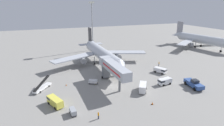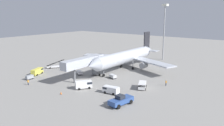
% 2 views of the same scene
% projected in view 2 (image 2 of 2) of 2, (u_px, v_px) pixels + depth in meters
% --- Properties ---
extents(ground_plane, '(300.00, 300.00, 0.00)m').
position_uv_depth(ground_plane, '(82.00, 80.00, 76.85)').
color(ground_plane, gray).
extents(airplane_at_gate, '(41.46, 42.89, 13.56)m').
position_uv_depth(airplane_at_gate, '(126.00, 57.00, 90.70)').
color(airplane_at_gate, '#B7BCC6').
rests_on(airplane_at_gate, ground).
extents(jet_bridge, '(3.85, 17.61, 7.47)m').
position_uv_depth(jet_bridge, '(85.00, 63.00, 76.74)').
color(jet_bridge, '#B2B7C1').
rests_on(jet_bridge, ground).
extents(pushback_tug, '(3.52, 6.92, 2.62)m').
position_uv_depth(pushback_tug, '(121.00, 100.00, 55.71)').
color(pushback_tug, '#2D4C8E').
rests_on(pushback_tug, ground).
extents(belt_loader_truck, '(5.52, 6.47, 3.27)m').
position_uv_depth(belt_loader_truck, '(56.00, 66.00, 93.49)').
color(belt_loader_truck, white).
rests_on(belt_loader_truck, ground).
extents(service_van_mid_right, '(3.78, 5.01, 1.89)m').
position_uv_depth(service_van_mid_right, '(142.00, 85.00, 67.71)').
color(service_van_mid_right, white).
rests_on(service_van_mid_right, ground).
extents(service_van_mid_left, '(4.29, 5.06, 2.30)m').
position_uv_depth(service_van_mid_left, '(84.00, 84.00, 67.89)').
color(service_van_mid_left, white).
rests_on(service_van_mid_left, ground).
extents(service_van_rear_right, '(4.61, 2.48, 1.98)m').
position_uv_depth(service_van_rear_right, '(111.00, 89.00, 63.80)').
color(service_van_rear_right, white).
rests_on(service_van_rear_right, ground).
extents(service_van_rear_left, '(3.87, 5.66, 2.10)m').
position_uv_depth(service_van_rear_left, '(37.00, 71.00, 83.57)').
color(service_van_rear_left, '#E5DB4C').
rests_on(service_van_rear_left, ground).
extents(baggage_cart_near_left, '(3.06, 2.51, 1.37)m').
position_uv_depth(baggage_cart_near_left, '(79.00, 73.00, 83.09)').
color(baggage_cart_near_left, '#38383D').
rests_on(baggage_cart_near_left, ground).
extents(baggage_cart_near_right, '(1.42, 2.67, 1.44)m').
position_uv_depth(baggage_cart_near_right, '(29.00, 77.00, 77.19)').
color(baggage_cart_near_right, '#38383D').
rests_on(baggage_cart_near_right, ground).
extents(baggage_cart_far_left, '(3.00, 2.16, 1.35)m').
position_uv_depth(baggage_cart_far_left, '(113.00, 76.00, 78.44)').
color(baggage_cart_far_left, '#38383D').
rests_on(baggage_cart_far_left, ground).
extents(ground_crew_worker_foreground, '(0.44, 0.44, 1.81)m').
position_uv_depth(ground_crew_worker_foreground, '(166.00, 83.00, 70.56)').
color(ground_crew_worker_foreground, '#1E2333').
rests_on(ground_crew_worker_foreground, ground).
extents(ground_crew_worker_midground, '(0.48, 0.48, 1.79)m').
position_uv_depth(ground_crew_worker_midground, '(28.00, 82.00, 71.29)').
color(ground_crew_worker_midground, '#1E2333').
rests_on(ground_crew_worker_midground, ground).
extents(safety_cone_alpha, '(0.40, 0.40, 0.62)m').
position_uv_depth(safety_cone_alpha, '(68.00, 70.00, 89.51)').
color(safety_cone_alpha, black).
rests_on(safety_cone_alpha, ground).
extents(safety_cone_bravo, '(0.48, 0.48, 0.73)m').
position_uv_depth(safety_cone_bravo, '(61.00, 93.00, 63.28)').
color(safety_cone_bravo, black).
rests_on(safety_cone_bravo, ground).
extents(apron_light_mast, '(2.40, 2.40, 25.71)m').
position_uv_depth(apron_light_mast, '(164.00, 22.00, 105.62)').
color(apron_light_mast, '#93969B').
rests_on(apron_light_mast, ground).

